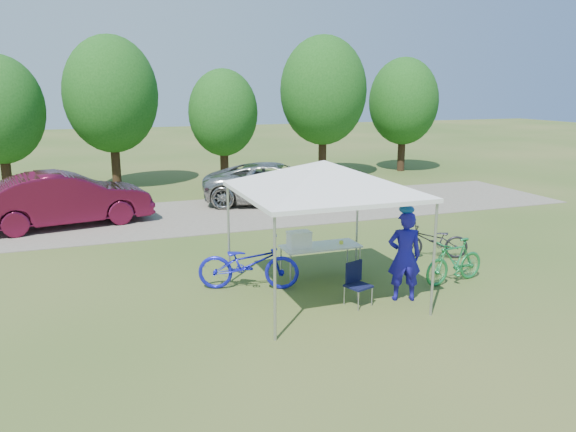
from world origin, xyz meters
The scene contains 14 objects.
ground centered at (0.00, 0.00, 0.00)m, with size 100.00×100.00×0.00m, color #2D5119.
gravel_strip centered at (0.00, 8.00, 0.01)m, with size 24.00×5.00×0.02m, color gray.
canopy centered at (0.00, 0.00, 2.65)m, with size 4.53×4.53×3.00m.
treeline centered at (-0.29, 14.05, 3.53)m, with size 24.89×4.28×6.30m.
folding_table centered at (0.46, 1.19, 0.66)m, with size 1.71×0.71×0.70m.
folding_chair centered at (0.47, -0.52, 0.48)m, with size 0.53×0.56×0.82m.
cooler centered at (-0.04, 1.19, 0.88)m, with size 0.49×0.34×0.36m.
ice_cream_cup centered at (0.94, 1.14, 0.74)m, with size 0.09×0.09×0.07m, color yellow.
cyclist centered at (1.43, -0.65, 0.89)m, with size 0.65×0.43×1.78m, color #181298.
bike_blue centered at (-1.23, 0.98, 0.54)m, with size 0.72×2.07×1.09m, color #1517BF.
bike_green centered at (2.97, -0.17, 0.47)m, with size 0.45×1.58×0.95m, color #1C803D.
bike_dark centered at (3.58, 1.47, 0.43)m, with size 0.57×1.64×0.86m, color black.
minivan centered at (2.14, 8.91, 0.74)m, with size 2.38×5.16×1.43m, color #A7A6A2.
sedan centered at (-4.82, 8.00, 0.82)m, with size 1.70×4.88×1.61m, color #530D25.
Camera 1 is at (-4.24, -9.59, 4.08)m, focal length 35.00 mm.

